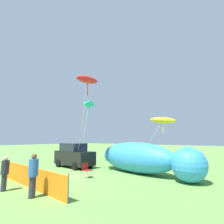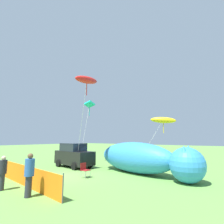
# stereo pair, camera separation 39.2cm
# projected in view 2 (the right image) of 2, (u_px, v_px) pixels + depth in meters

# --- Properties ---
(ground_plane) EXTENTS (120.00, 120.00, 0.00)m
(ground_plane) POSITION_uv_depth(u_px,v_px,m) (61.00, 176.00, 11.84)
(ground_plane) COLOR #609342
(parked_car) EXTENTS (4.10, 2.17, 2.10)m
(parked_car) POSITION_uv_depth(u_px,v_px,m) (74.00, 155.00, 15.72)
(parked_car) COLOR black
(parked_car) RESTS_ON ground
(folding_chair) EXTENTS (0.52, 0.51, 0.92)m
(folding_chair) POSITION_uv_depth(u_px,v_px,m) (85.00, 169.00, 11.54)
(folding_chair) COLOR maroon
(folding_chair) RESTS_ON ground
(inflatable_cat) EXTENTS (8.70, 3.81, 2.26)m
(inflatable_cat) POSITION_uv_depth(u_px,v_px,m) (141.00, 159.00, 12.69)
(inflatable_cat) COLOR #338CD8
(inflatable_cat) RESTS_ON ground
(safety_fence) EXTENTS (7.31, 0.80, 1.16)m
(safety_fence) POSITION_uv_depth(u_px,v_px,m) (26.00, 176.00, 9.42)
(safety_fence) COLOR orange
(safety_fence) RESTS_ON ground
(spectator_in_green_shirt) EXTENTS (0.41, 0.41, 1.88)m
(spectator_in_green_shirt) POSITION_uv_depth(u_px,v_px,m) (29.00, 173.00, 7.75)
(spectator_in_green_shirt) COLOR #2D2D38
(spectator_in_green_shirt) RESTS_ON ground
(spectator_in_red_shirt) EXTENTS (0.36, 0.36, 1.67)m
(spectator_in_red_shirt) POSITION_uv_depth(u_px,v_px,m) (3.00, 171.00, 8.73)
(spectator_in_red_shirt) COLOR #2D2D38
(spectator_in_red_shirt) RESTS_ON ground
(kite_red_lizard) EXTENTS (2.68, 3.21, 7.92)m
(kite_red_lizard) POSITION_uv_depth(u_px,v_px,m) (87.00, 80.00, 14.32)
(kite_red_lizard) COLOR silver
(kite_red_lizard) RESTS_ON ground
(kite_teal_diamond) EXTENTS (0.92, 2.18, 6.69)m
(kite_teal_diamond) POSITION_uv_depth(u_px,v_px,m) (89.00, 105.00, 19.49)
(kite_teal_diamond) COLOR silver
(kite_teal_diamond) RESTS_ON ground
(kite_yellow_hero) EXTENTS (3.47, 2.39, 4.82)m
(kite_yellow_hero) POSITION_uv_depth(u_px,v_px,m) (163.00, 120.00, 17.42)
(kite_yellow_hero) COLOR silver
(kite_yellow_hero) RESTS_ON ground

